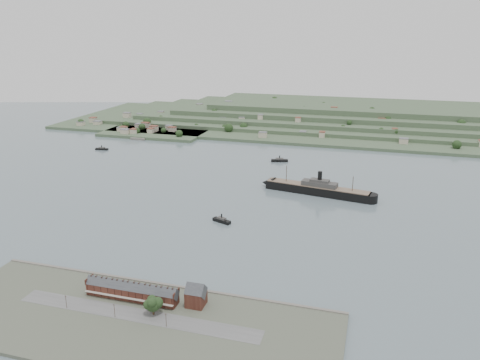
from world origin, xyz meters
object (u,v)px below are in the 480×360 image
(terrace_row, at_px, (132,291))
(tugboat, at_px, (222,220))
(steamship, at_px, (314,189))
(fig_tree, at_px, (153,304))
(gabled_building, at_px, (196,295))

(terrace_row, bearing_deg, tugboat, 84.29)
(steamship, bearing_deg, fig_tree, -103.88)
(terrace_row, bearing_deg, gabled_building, 6.12)
(fig_tree, bearing_deg, steamship, 76.12)
(gabled_building, relative_size, fig_tree, 1.26)
(terrace_row, distance_m, fig_tree, 22.15)
(terrace_row, bearing_deg, fig_tree, -30.82)
(gabled_building, distance_m, fig_tree, 24.07)
(steamship, distance_m, fig_tree, 232.25)
(tugboat, height_order, fig_tree, fig_tree)
(terrace_row, xyz_separation_m, gabled_building, (37.50, 4.02, 1.34))
(gabled_building, bearing_deg, terrace_row, -173.88)
(steamship, bearing_deg, terrace_row, -109.22)
(terrace_row, distance_m, steamship, 226.78)
(fig_tree, bearing_deg, gabled_building, 39.56)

